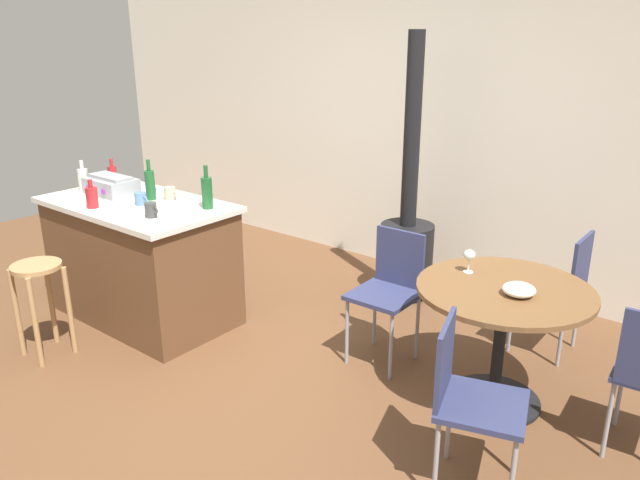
{
  "coord_description": "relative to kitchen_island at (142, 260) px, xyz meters",
  "views": [
    {
      "loc": [
        2.76,
        -2.31,
        2.13
      ],
      "look_at": [
        0.37,
        0.69,
        0.81
      ],
      "focal_mm": 34.39,
      "sensor_mm": 36.0,
      "label": 1
    }
  ],
  "objects": [
    {
      "name": "kitchen_island",
      "position": [
        0.0,
        0.0,
        0.0
      ],
      "size": [
        1.48,
        0.84,
        0.92
      ],
      "color": "brown",
      "rests_on": "ground_plane"
    },
    {
      "name": "ground_plane",
      "position": [
        1.03,
        -0.26,
        -0.46
      ],
      "size": [
        8.8,
        8.8,
        0.0
      ],
      "primitive_type": "plane",
      "color": "brown"
    },
    {
      "name": "wine_glass",
      "position": [
        2.36,
        0.66,
        0.39
      ],
      "size": [
        0.07,
        0.07,
        0.14
      ],
      "color": "silver",
      "rests_on": "dining_table"
    },
    {
      "name": "cup_3",
      "position": [
        0.42,
        -0.17,
        0.51
      ],
      "size": [
        0.12,
        0.08,
        0.1
      ],
      "color": "#383838",
      "rests_on": "kitchen_island"
    },
    {
      "name": "wooden_stool",
      "position": [
        -0.03,
        -0.79,
        0.01
      ],
      "size": [
        0.32,
        0.32,
        0.66
      ],
      "color": "#A37A4C",
      "rests_on": "ground_plane"
    },
    {
      "name": "bottle_0",
      "position": [
        0.04,
        0.11,
        0.58
      ],
      "size": [
        0.07,
        0.07,
        0.3
      ],
      "color": "#194C23",
      "rests_on": "kitchen_island"
    },
    {
      "name": "cup_1",
      "position": [
        -0.08,
        0.2,
        0.51
      ],
      "size": [
        0.11,
        0.07,
        0.1
      ],
      "color": "#4C7099",
      "rests_on": "kitchen_island"
    },
    {
      "name": "toolbox",
      "position": [
        -0.34,
        0.03,
        0.53
      ],
      "size": [
        0.4,
        0.27,
        0.15
      ],
      "color": "gray",
      "rests_on": "kitchen_island"
    },
    {
      "name": "dining_table",
      "position": [
        2.62,
        0.58,
        0.11
      ],
      "size": [
        1.0,
        1.0,
        0.75
      ],
      "color": "black",
      "rests_on": "ground_plane"
    },
    {
      "name": "folding_chair_near",
      "position": [
        1.83,
        0.63,
        0.06
      ],
      "size": [
        0.41,
        0.41,
        0.88
      ],
      "color": "navy",
      "rests_on": "ground_plane"
    },
    {
      "name": "folding_chair_right",
      "position": [
        2.68,
        1.4,
        0.05
      ],
      "size": [
        0.41,
        0.4,
        0.87
      ],
      "color": "navy",
      "rests_on": "ground_plane"
    },
    {
      "name": "bottle_4",
      "position": [
        -0.11,
        -0.29,
        0.54
      ],
      "size": [
        0.08,
        0.08,
        0.2
      ],
      "color": "maroon",
      "rests_on": "kitchen_island"
    },
    {
      "name": "serving_bowl",
      "position": [
        2.72,
        0.52,
        0.32
      ],
      "size": [
        0.18,
        0.18,
        0.07
      ],
      "primitive_type": "ellipsoid",
      "color": "white",
      "rests_on": "dining_table"
    },
    {
      "name": "bottle_1",
      "position": [
        -0.59,
        -0.06,
        0.55
      ],
      "size": [
        0.08,
        0.08,
        0.24
      ],
      "color": "#B7B2AD",
      "rests_on": "kitchen_island"
    },
    {
      "name": "wood_stove",
      "position": [
        1.38,
        1.6,
        0.04
      ],
      "size": [
        0.44,
        0.45,
        2.13
      ],
      "color": "black",
      "rests_on": "ground_plane"
    },
    {
      "name": "cup_2",
      "position": [
        0.15,
        0.2,
        0.51
      ],
      "size": [
        0.12,
        0.09,
        0.1
      ],
      "color": "tan",
      "rests_on": "kitchen_island"
    },
    {
      "name": "bottle_3",
      "position": [
        -0.56,
        0.19,
        0.55
      ],
      "size": [
        0.07,
        0.07,
        0.22
      ],
      "color": "maroon",
      "rests_on": "kitchen_island"
    },
    {
      "name": "cup_0",
      "position": [
        0.47,
        0.12,
        0.5
      ],
      "size": [
        0.11,
        0.08,
        0.08
      ],
      "color": "white",
      "rests_on": "kitchen_island"
    },
    {
      "name": "cup_4",
      "position": [
        0.1,
        -0.02,
        0.5
      ],
      "size": [
        0.12,
        0.09,
        0.09
      ],
      "color": "#4C7099",
      "rests_on": "kitchen_island"
    },
    {
      "name": "bottle_2",
      "position": [
        0.55,
        0.22,
        0.58
      ],
      "size": [
        0.08,
        0.08,
        0.31
      ],
      "color": "#194C23",
      "rests_on": "kitchen_island"
    },
    {
      "name": "folding_chair_far",
      "position": [
        2.79,
        -0.19,
        0.05
      ],
      "size": [
        0.5,
        0.5,
        0.87
      ],
      "color": "navy",
      "rests_on": "ground_plane"
    },
    {
      "name": "back_wall",
      "position": [
        1.03,
        2.23,
        0.89
      ],
      "size": [
        8.0,
        0.1,
        2.7
      ],
      "primitive_type": "cube",
      "color": "silver",
      "rests_on": "ground_plane"
    }
  ]
}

